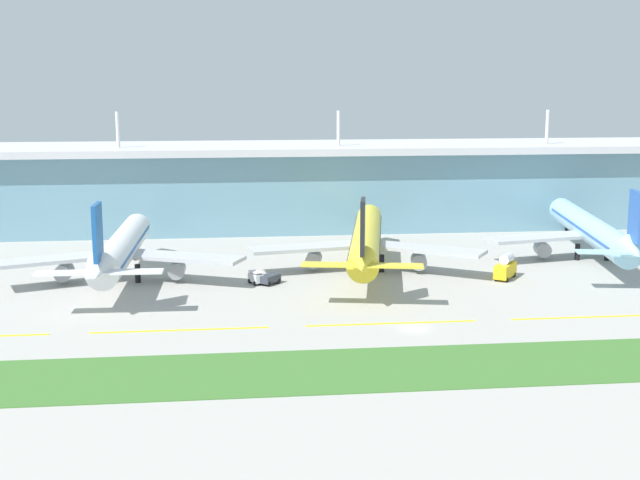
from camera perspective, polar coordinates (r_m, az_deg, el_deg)
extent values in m
plane|color=#A8A59E|center=(136.14, 6.35, -5.94)|extent=(600.00, 600.00, 0.00)
cube|color=#6693A8|center=(227.91, 1.05, 3.47)|extent=(280.00, 28.00, 20.32)
cube|color=silver|center=(226.79, 1.06, 6.24)|extent=(288.00, 34.00, 1.80)
cylinder|color=silver|center=(220.56, -13.44, 7.23)|extent=(0.90, 0.90, 9.00)
cylinder|color=silver|center=(220.89, 1.25, 7.52)|extent=(0.90, 0.90, 9.00)
cylinder|color=silver|center=(234.97, 15.03, 7.36)|extent=(0.90, 0.90, 9.00)
cylinder|color=white|center=(171.22, -13.16, -0.47)|extent=(7.02, 48.63, 5.80)
cone|color=white|center=(196.82, -12.10, 1.00)|extent=(5.61, 4.14, 5.51)
cone|color=white|center=(144.63, -14.68, -2.08)|extent=(5.10, 6.75, 5.72)
cube|color=#19519E|center=(144.36, -14.73, 0.50)|extent=(0.86, 6.42, 9.50)
cube|color=white|center=(146.19, -16.77, -2.14)|extent=(10.08, 3.45, 0.36)
cube|color=white|center=(144.32, -12.49, -2.09)|extent=(10.08, 3.45, 0.36)
cube|color=#B7BABF|center=(169.38, -17.37, -1.25)|extent=(24.86, 14.79, 0.70)
cylinder|color=gray|center=(171.07, -16.82, -2.06)|extent=(3.31, 4.58, 3.20)
cube|color=#B7BABF|center=(165.84, -9.24, -1.14)|extent=(24.72, 15.79, 0.70)
cylinder|color=gray|center=(167.93, -9.59, -1.98)|extent=(3.31, 4.58, 3.20)
cylinder|color=black|center=(189.80, -12.34, -0.80)|extent=(0.70, 0.70, 3.60)
cylinder|color=black|center=(169.77, -14.30, -2.24)|extent=(1.10, 1.10, 3.60)
cylinder|color=black|center=(168.84, -12.16, -2.21)|extent=(1.10, 1.10, 3.60)
cube|color=#19519E|center=(171.15, -13.16, -0.34)|extent=(6.94, 43.79, 0.60)
cylinder|color=yellow|center=(176.68, 3.15, 0.14)|extent=(16.47, 57.18, 5.80)
cone|color=yellow|center=(206.79, 3.35, 1.68)|extent=(6.17, 4.97, 5.51)
cone|color=yellow|center=(145.52, 2.85, -1.66)|extent=(6.09, 7.44, 5.72)
cube|color=black|center=(145.26, 2.89, 0.91)|extent=(1.89, 6.42, 9.50)
cube|color=yellow|center=(146.30, 0.70, -1.67)|extent=(10.42, 5.03, 0.36)
cube|color=yellow|center=(146.00, 5.02, -1.73)|extent=(10.42, 5.03, 0.36)
cube|color=#B7BABF|center=(173.26, -0.86, -0.50)|extent=(24.86, 11.30, 0.70)
cylinder|color=gray|center=(175.13, -0.42, -1.31)|extent=(3.99, 5.02, 3.20)
cube|color=#B7BABF|center=(172.73, 7.09, -0.61)|extent=(23.85, 18.74, 0.70)
cylinder|color=gray|center=(174.65, 6.66, -1.41)|extent=(3.99, 5.02, 3.20)
cylinder|color=black|center=(198.59, 3.28, -0.07)|extent=(0.70, 0.70, 3.60)
cylinder|color=black|center=(174.76, 2.06, -1.54)|extent=(1.10, 1.10, 3.60)
cylinder|color=black|center=(174.62, 4.16, -1.57)|extent=(1.10, 1.10, 3.60)
cube|color=black|center=(176.60, 3.15, 0.27)|extent=(15.43, 51.58, 0.60)
cylinder|color=#9ED1EA|center=(196.81, 17.69, 0.73)|extent=(15.21, 57.43, 5.80)
cone|color=#9ED1EA|center=(226.22, 15.78, 2.07)|extent=(6.10, 4.86, 5.51)
cone|color=#9ED1EA|center=(166.69, 20.39, -0.74)|extent=(5.96, 7.35, 5.72)
cube|color=#2D5BB7|center=(166.55, 20.43, 1.50)|extent=(1.75, 6.43, 9.50)
cube|color=#9ED1EA|center=(165.64, 18.52, -0.76)|extent=(10.39, 4.81, 0.36)
cube|color=#B7BABF|center=(190.09, 14.50, 0.16)|extent=(24.90, 11.82, 0.70)
cylinder|color=gray|center=(192.23, 14.72, -0.58)|extent=(3.90, 4.97, 3.20)
cylinder|color=black|center=(218.14, 16.23, 0.49)|extent=(0.70, 0.70, 3.60)
cylinder|color=black|center=(194.00, 16.92, -0.77)|extent=(1.10, 1.10, 3.60)
cylinder|color=black|center=(195.63, 18.74, -0.79)|extent=(1.10, 1.10, 3.60)
cube|color=#2D5BB7|center=(196.75, 17.70, 0.85)|extent=(14.30, 51.79, 0.60)
cube|color=yellow|center=(136.21, -9.41, -6.00)|extent=(28.00, 0.70, 0.04)
cube|color=yellow|center=(138.52, 4.84, -5.61)|extent=(28.00, 0.70, 0.04)
cube|color=yellow|center=(148.77, 17.84, -4.95)|extent=(28.00, 0.70, 0.04)
cube|color=#3D702D|center=(119.23, 8.29, -8.39)|extent=(300.00, 18.00, 0.10)
cube|color=gold|center=(172.16, 12.34, -1.99)|extent=(6.30, 7.37, 2.60)
cylinder|color=silver|center=(172.45, 12.45, -1.23)|extent=(3.95, 4.42, 2.00)
cylinder|color=black|center=(169.76, 12.45, -2.62)|extent=(0.81, 0.94, 0.90)
cylinder|color=black|center=(170.42, 11.70, -2.54)|extent=(0.81, 0.94, 0.90)
cylinder|color=black|center=(174.48, 12.93, -2.28)|extent=(0.81, 0.94, 0.90)
cylinder|color=black|center=(175.12, 12.20, -2.21)|extent=(0.81, 0.94, 0.90)
cube|color=silver|center=(164.43, -4.32, -2.54)|extent=(3.12, 4.02, 1.60)
cube|color=silver|center=(164.17, -4.32, -2.15)|extent=(2.97, 3.69, 0.16)
cylinder|color=black|center=(165.37, -4.76, -2.76)|extent=(0.69, 0.96, 0.90)
cylinder|color=black|center=(166.06, -4.26, -2.69)|extent=(0.69, 0.96, 0.90)
cylinder|color=black|center=(163.17, -4.37, -2.94)|extent=(0.69, 0.96, 0.90)
cylinder|color=black|center=(163.87, -3.86, -2.87)|extent=(0.69, 0.96, 0.90)
cube|color=#333842|center=(164.14, -3.42, -2.59)|extent=(4.66, 4.92, 1.40)
cylinder|color=black|center=(162.48, -3.43, -2.98)|extent=(0.84, 0.92, 0.90)
cylinder|color=black|center=(163.75, -4.04, -2.88)|extent=(0.84, 0.92, 0.90)
cylinder|color=black|center=(164.88, -2.79, -2.77)|extent=(0.84, 0.92, 0.90)
cylinder|color=black|center=(166.13, -3.40, -2.68)|extent=(0.84, 0.92, 0.90)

